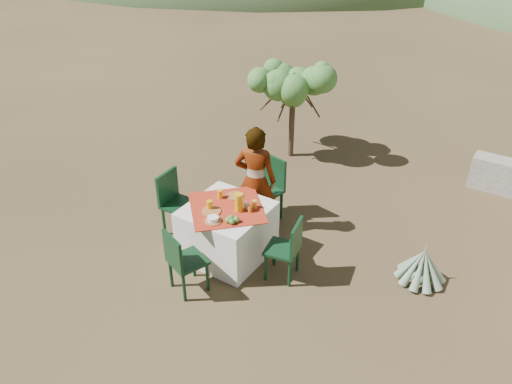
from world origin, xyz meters
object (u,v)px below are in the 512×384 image
chair_far (268,186)px  chair_right (288,247)px  agave (422,266)px  shrub_tree (297,90)px  table (227,231)px  chair_near (182,260)px  person (255,181)px  juice_pitcher (239,202)px  chair_left (175,200)px

chair_far → chair_right: 1.41m
agave → shrub_tree: bearing=144.6°
agave → table: bearing=-159.4°
table → shrub_tree: size_ratio=0.80×
chair_near → person: 1.64m
table → juice_pitcher: (0.18, 0.03, 0.51)m
chair_left → juice_pitcher: size_ratio=3.81×
chair_far → agave: (2.41, -0.17, -0.32)m
person → shrub_tree: size_ratio=1.00×
shrub_tree → agave: bearing=-35.4°
table → chair_near: 0.91m
chair_right → chair_far: bearing=-149.2°
chair_left → table: bearing=-95.7°
chair_near → person: (0.01, 1.60, 0.33)m
chair_left → chair_far: bearing=-45.3°
table → juice_pitcher: juice_pitcher is taller
chair_left → juice_pitcher: (1.13, -0.01, 0.36)m
shrub_tree → agave: (3.08, -2.19, -1.06)m
chair_far → chair_near: chair_far is taller
person → shrub_tree: (-0.68, 2.38, 0.47)m
juice_pitcher → chair_near: bearing=-102.3°
table → shrub_tree: shrub_tree is taller
person → agave: bearing=165.8°
chair_far → chair_near: size_ratio=1.12×
table → person: person is taller
juice_pitcher → chair_far: bearing=101.0°
agave → juice_pitcher: bearing=-158.5°
chair_far → chair_left: (-0.93, -1.02, -0.02)m
table → chair_far: 1.08m
table → chair_far: (-0.02, 1.07, 0.17)m
chair_near → chair_right: chair_near is taller
shrub_tree → juice_pitcher: bearing=-74.1°
table → chair_left: bearing=177.5°
chair_left → person: (0.94, 0.66, 0.29)m
chair_far → chair_right: (0.94, -1.04, -0.07)m
juice_pitcher → shrub_tree: bearing=105.9°
chair_right → shrub_tree: (-1.61, 3.06, 0.81)m
chair_near → chair_right: 1.32m
person → chair_right: bearing=125.0°
table → chair_far: size_ratio=1.32×
chair_near → agave: size_ratio=1.29×
chair_far → agave: size_ratio=1.44×
chair_right → person: bearing=-137.5°
chair_left → chair_near: bearing=-138.7°
chair_left → juice_pitcher: juice_pitcher is taller
agave → juice_pitcher: (-2.21, -0.87, 0.66)m
chair_near → juice_pitcher: juice_pitcher is taller
agave → chair_near: bearing=-143.2°
shrub_tree → juice_pitcher: shrub_tree is taller
chair_far → agave: bearing=6.9°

